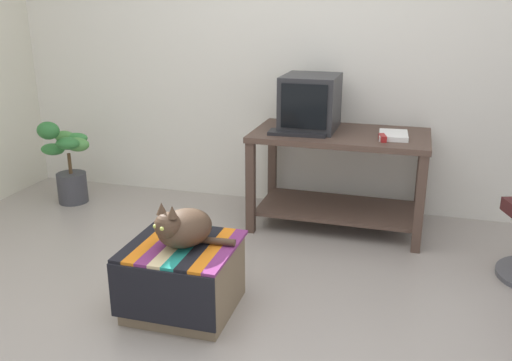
% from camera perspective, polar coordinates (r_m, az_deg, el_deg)
% --- Properties ---
extents(ground_plane, '(14.00, 14.00, 0.00)m').
position_cam_1_polar(ground_plane, '(2.78, -5.37, -16.24)').
color(ground_plane, '#9E9389').
extents(back_wall, '(8.00, 0.10, 2.60)m').
position_cam_1_polar(back_wall, '(4.27, 4.31, 14.59)').
color(back_wall, silver).
rests_on(back_wall, ground_plane).
extents(desk, '(1.23, 0.69, 0.70)m').
position_cam_1_polar(desk, '(3.91, 8.76, 1.82)').
color(desk, '#4C382D').
rests_on(desk, ground_plane).
extents(tv_monitor, '(0.39, 0.46, 0.39)m').
position_cam_1_polar(tv_monitor, '(3.89, 5.76, 8.14)').
color(tv_monitor, '#28282B').
rests_on(tv_monitor, desk).
extents(keyboard, '(0.41, 0.17, 0.02)m').
position_cam_1_polar(keyboard, '(3.75, 4.41, 5.02)').
color(keyboard, black).
rests_on(keyboard, desk).
extents(book, '(0.20, 0.27, 0.03)m').
position_cam_1_polar(book, '(3.77, 14.31, 4.65)').
color(book, white).
rests_on(book, desk).
extents(ottoman_with_blanket, '(0.56, 0.55, 0.38)m').
position_cam_1_polar(ottoman_with_blanket, '(2.93, -7.69, -10.06)').
color(ottoman_with_blanket, '#7A664C').
rests_on(ottoman_with_blanket, ground_plane).
extents(cat, '(0.43, 0.38, 0.26)m').
position_cam_1_polar(cat, '(2.78, -7.76, -4.94)').
color(cat, '#473323').
rests_on(cat, ottoman_with_blanket).
extents(potted_plant, '(0.44, 0.33, 0.70)m').
position_cam_1_polar(potted_plant, '(4.61, -19.27, 1.74)').
color(potted_plant, '#3D3D42').
rests_on(potted_plant, ground_plane).
extents(stapler, '(0.06, 0.12, 0.04)m').
position_cam_1_polar(stapler, '(3.66, 13.22, 4.41)').
color(stapler, '#A31E1E').
rests_on(stapler, desk).
extents(pen, '(0.01, 0.14, 0.01)m').
position_cam_1_polar(pen, '(3.84, 13.75, 4.74)').
color(pen, '#B7B7BC').
rests_on(pen, desk).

